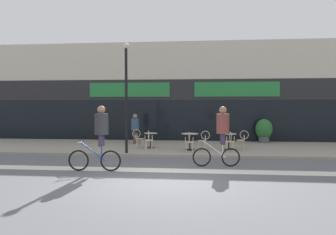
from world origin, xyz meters
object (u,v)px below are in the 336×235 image
object	(u,v)px
cafe_chair_0_side	(138,137)
cafe_chair_2_side	(242,139)
cafe_chair_2_near	(230,140)
cafe_chair_1_near	(189,140)
bistro_table_0	(151,137)
cyclist_1	(221,131)
cafe_chair_1_side	(203,139)
pedestrian_near_end	(135,126)
cafe_chair_0_near	(149,139)
cyclist_2	(100,133)
bistro_table_2	(229,138)
lamp_post	(126,89)
bistro_table_1	(190,138)
planter_pot	(264,130)

from	to	relation	value
cafe_chair_0_side	cafe_chair_2_side	world-z (taller)	same
cafe_chair_2_near	cafe_chair_2_side	bearing A→B (deg)	-51.67
cafe_chair_1_near	cafe_chair_2_near	bearing A→B (deg)	-76.73
bistro_table_0	cyclist_1	bearing A→B (deg)	-51.07
cafe_chair_1_side	cafe_chair_2_side	bearing A→B (deg)	-169.46
cafe_chair_2_side	pedestrian_near_end	distance (m)	5.81
cafe_chair_0_near	cyclist_2	world-z (taller)	cyclist_2
cafe_chair_1_near	cyclist_1	distance (m)	3.06
bistro_table_2	cafe_chair_1_near	world-z (taller)	cafe_chair_1_near
lamp_post	cafe_chair_2_near	bearing A→B (deg)	12.50
bistro_table_2	cyclist_2	size ratio (longest dim) A/B	0.34
cafe_chair_2_near	bistro_table_0	bearing A→B (deg)	70.99
bistro_table_2	cafe_chair_2_side	distance (m)	0.63
bistro_table_0	cyclist_1	world-z (taller)	cyclist_1
bistro_table_1	cafe_chair_0_near	world-z (taller)	cafe_chair_0_near
bistro_table_0	cafe_chair_2_side	xyz separation A→B (m)	(4.38, -0.20, 0.00)
cafe_chair_0_side	planter_pot	bearing A→B (deg)	23.40
cyclist_1	cyclist_2	distance (m)	4.28
bistro_table_2	lamp_post	distance (m)	5.33
planter_pot	cyclist_2	distance (m)	10.54
cafe_chair_0_side	cyclist_1	distance (m)	5.53
cafe_chair_0_near	cafe_chair_2_near	distance (m)	3.76
lamp_post	cyclist_2	size ratio (longest dim) A/B	2.18
cyclist_1	cafe_chair_2_near	bearing A→B (deg)	-105.09
pedestrian_near_end	bistro_table_0	bearing A→B (deg)	-42.09
planter_pot	cyclist_1	xyz separation A→B (m)	(-2.74, -6.76, 0.47)
cyclist_2	cafe_chair_2_side	bearing A→B (deg)	-138.81
bistro_table_0	cafe_chair_2_near	size ratio (longest dim) A/B	0.81
bistro_table_2	cafe_chair_1_near	xyz separation A→B (m)	(-1.82, -1.04, -0.02)
cyclist_1	cafe_chair_0_near	bearing A→B (deg)	-50.90
cafe_chair_2_near	cafe_chair_0_side	bearing A→B (deg)	72.69
bistro_table_0	bistro_table_1	xyz separation A→B (m)	(1.93, -0.61, 0.05)
bistro_table_1	bistro_table_2	size ratio (longest dim) A/B	1.06
cafe_chair_0_near	planter_pot	bearing A→B (deg)	-63.43
cafe_chair_1_near	cyclist_2	xyz separation A→B (m)	(-2.84, -3.96, 0.64)
cafe_chair_0_side	cyclist_2	size ratio (longest dim) A/B	0.41
cafe_chair_0_side	bistro_table_1	bearing A→B (deg)	-13.23
planter_pot	cafe_chair_1_side	bearing A→B (deg)	-134.58
cafe_chair_1_side	cyclist_1	world-z (taller)	cyclist_1
cafe_chair_2_side	lamp_post	bearing A→B (deg)	22.79
cafe_chair_2_near	planter_pot	size ratio (longest dim) A/B	0.68
cafe_chair_1_near	planter_pot	distance (m)	5.69
lamp_post	pedestrian_near_end	world-z (taller)	lamp_post
bistro_table_1	lamp_post	distance (m)	3.72
cafe_chair_0_near	cafe_chair_0_side	size ratio (longest dim) A/B	1.00
cafe_chair_0_near	pedestrian_near_end	size ratio (longest dim) A/B	0.56
cyclist_2	bistro_table_1	bearing A→B (deg)	-123.99
cafe_chair_0_near	cafe_chair_2_near	xyz separation A→B (m)	(3.76, -0.19, 0.00)
planter_pot	cafe_chair_2_side	bearing A→B (deg)	-117.25
cafe_chair_1_near	cyclist_1	xyz separation A→B (m)	(1.25, -2.71, 0.65)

